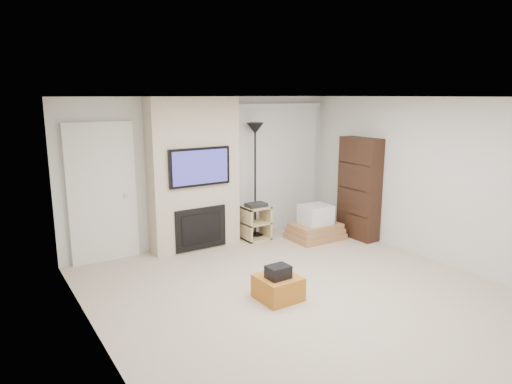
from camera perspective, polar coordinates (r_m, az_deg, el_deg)
floor at (r=6.02m, az=6.32°, el=-12.81°), size 5.00×5.50×0.00m
ceiling at (r=5.47m, az=6.94°, el=11.70°), size 5.00×5.50×0.00m
wall_back at (r=7.90m, az=-6.08°, el=2.69°), size 5.00×0.00×2.50m
wall_left at (r=4.52m, az=-18.90°, el=-5.02°), size 0.00×5.50×2.50m
wall_right at (r=7.43m, az=21.76°, el=1.30°), size 0.00×5.50×2.50m
hvac_vent at (r=6.34m, az=5.10°, el=11.75°), size 0.35×0.18×0.01m
ottoman at (r=5.87m, az=2.77°, el=-11.85°), size 0.51×0.51×0.30m
black_bag at (r=5.73m, az=2.80°, el=-9.95°), size 0.29×0.23×0.16m
fireplace_wall at (r=7.56m, az=-7.74°, el=2.13°), size 1.50×0.47×2.50m
entry_door at (r=7.29m, az=-18.66°, el=-0.24°), size 1.02×0.11×2.14m
vertical_blinds at (r=8.56m, az=2.49°, el=3.63°), size 1.98×0.10×2.37m
floor_lamp at (r=8.03m, az=-0.11°, el=5.55°), size 0.30×0.30×2.05m
av_stand at (r=8.09m, az=0.01°, el=-3.57°), size 0.45×0.38×0.66m
box_stack at (r=8.22m, az=7.43°, el=-4.24°), size 0.93×0.72×0.62m
bookshelf at (r=8.29m, az=12.78°, el=0.44°), size 0.30×0.80×1.80m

